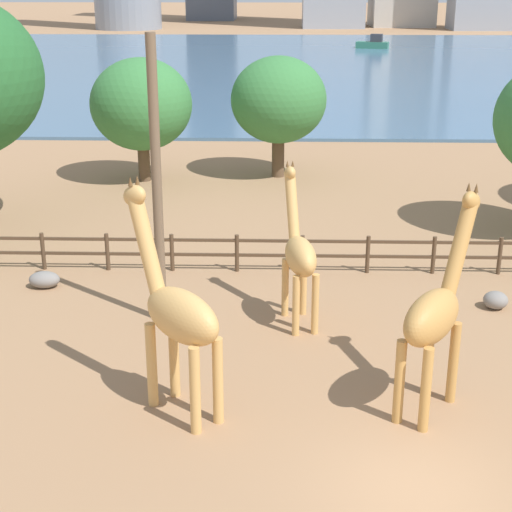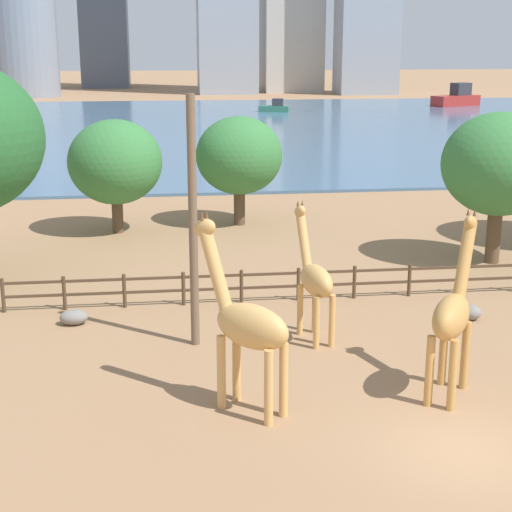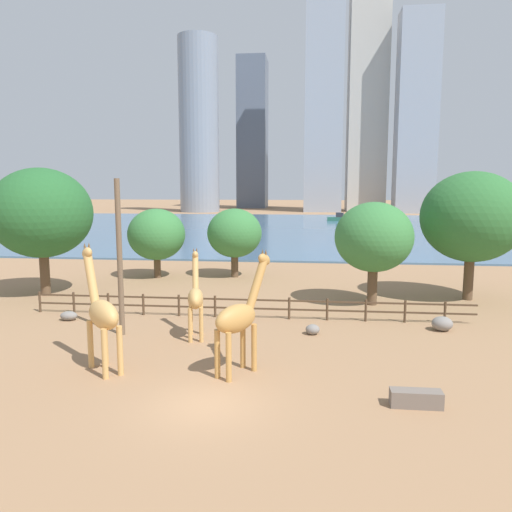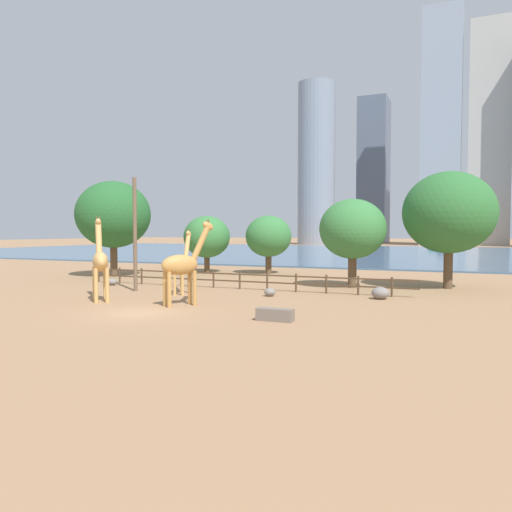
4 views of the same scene
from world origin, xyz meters
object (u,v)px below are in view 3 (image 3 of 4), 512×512
(tree_right_small, at_px, (234,233))
(giraffe_companion, at_px, (102,313))
(boulder_by_pole, at_px, (442,324))
(boat_sailboat, at_px, (338,218))
(boat_ferry, at_px, (467,215))
(giraffe_tall, at_px, (196,297))
(boulder_near_fence, at_px, (69,316))
(giraffe_young, at_px, (239,317))
(utility_pole, at_px, (120,258))
(boulder_small, at_px, (313,329))
(feeding_trough, at_px, (416,399))
(tree_left_small, at_px, (41,213))
(tree_right_tall, at_px, (156,235))
(tree_left_large, at_px, (472,217))
(tree_center_broad, at_px, (374,237))

(tree_right_small, bearing_deg, giraffe_companion, -95.53)
(giraffe_companion, distance_m, boulder_by_pole, 17.65)
(boulder_by_pole, xyz_separation_m, boat_sailboat, (-1.17, 84.69, 0.45))
(giraffe_companion, height_order, boat_ferry, giraffe_companion)
(giraffe_tall, distance_m, boulder_near_fence, 8.68)
(giraffe_companion, bearing_deg, boulder_by_pole, -108.52)
(boat_ferry, bearing_deg, giraffe_young, 44.69)
(utility_pole, height_order, boulder_by_pole, utility_pole)
(giraffe_young, bearing_deg, boat_sailboat, 28.07)
(utility_pole, xyz_separation_m, boulder_small, (9.96, 1.14, -3.80))
(feeding_trough, relative_size, tree_right_small, 0.31)
(giraffe_tall, height_order, tree_left_small, tree_left_small)
(utility_pole, distance_m, tree_right_tall, 16.71)
(giraffe_companion, xyz_separation_m, tree_left_large, (19.46, 15.57, 3.22))
(utility_pole, relative_size, boat_ferry, 0.97)
(giraffe_tall, xyz_separation_m, boat_sailboat, (11.79, 87.31, -1.27))
(giraffe_companion, bearing_deg, tree_left_small, -7.69)
(utility_pole, relative_size, boulder_small, 11.03)
(giraffe_young, bearing_deg, tree_right_tall, 59.16)
(utility_pole, xyz_separation_m, tree_right_small, (3.31, 17.43, -0.29))
(boulder_near_fence, distance_m, boulder_small, 14.18)
(boat_ferry, bearing_deg, giraffe_companion, 41.93)
(giraffe_tall, xyz_separation_m, tree_left_small, (-13.07, 8.80, 3.77))
(tree_left_large, distance_m, tree_left_small, 29.76)
(giraffe_tall, height_order, tree_left_large, tree_left_large)
(feeding_trough, distance_m, tree_left_small, 28.32)
(tree_center_broad, height_order, boat_sailboat, tree_center_broad)
(boat_sailboat, bearing_deg, tree_left_small, 88.19)
(tree_left_large, bearing_deg, feeding_trough, -111.56)
(giraffe_companion, distance_m, boat_sailboat, 93.47)
(feeding_trough, bearing_deg, boulder_near_fence, 151.47)
(utility_pole, distance_m, boulder_by_pole, 17.51)
(boulder_by_pole, relative_size, boat_ferry, 0.13)
(tree_left_small, bearing_deg, boat_sailboat, 72.43)
(boulder_small, height_order, tree_right_tall, tree_right_tall)
(tree_left_small, relative_size, boat_sailboat, 2.01)
(tree_right_small, height_order, boat_ferry, tree_right_small)
(giraffe_young, height_order, utility_pole, utility_pole)
(giraffe_young, bearing_deg, boulder_near_fence, 90.78)
(giraffe_companion, xyz_separation_m, tree_left_small, (-10.24, 13.80, 3.40))
(utility_pole, height_order, boulder_near_fence, utility_pole)
(giraffe_companion, relative_size, tree_center_broad, 0.79)
(feeding_trough, distance_m, boat_sailboat, 94.56)
(boulder_by_pole, xyz_separation_m, tree_center_broad, (-3.06, 5.73, 4.07))
(giraffe_companion, bearing_deg, boulder_small, -99.36)
(boulder_near_fence, distance_m, boat_ferry, 105.16)
(boulder_small, relative_size, tree_right_tall, 0.13)
(giraffe_tall, relative_size, utility_pole, 0.55)
(giraffe_companion, relative_size, tree_right_tall, 0.90)
(tree_left_large, bearing_deg, giraffe_young, -131.90)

